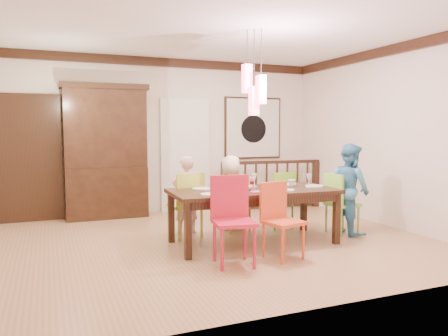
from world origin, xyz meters
name	(u,v)px	position (x,y,z in m)	size (l,w,h in m)	color
floor	(213,242)	(0.00, 0.00, 0.00)	(6.00, 6.00, 0.00)	#A77950
ceiling	(213,30)	(0.00, 0.00, 2.90)	(6.00, 6.00, 0.00)	white
wall_back	(167,136)	(0.00, 2.50, 1.45)	(6.00, 6.00, 0.00)	beige
wall_right	(385,137)	(3.00, 0.00, 1.45)	(5.00, 5.00, 0.00)	beige
crown_molding	(213,36)	(0.00, 0.00, 2.82)	(6.00, 5.00, 0.16)	black
panel_door	(30,160)	(-2.40, 2.45, 1.05)	(1.04, 0.07, 2.24)	black
white_doorway	(185,156)	(0.35, 2.46, 1.05)	(0.97, 0.05, 2.22)	silver
painting	(253,128)	(1.80, 2.46, 1.60)	(1.25, 0.06, 1.25)	black
pendant_cluster	(254,89)	(0.48, -0.28, 2.11)	(0.27, 0.21, 1.14)	#FF4C71
dining_table	(253,195)	(0.48, -0.28, 0.67)	(2.30, 1.10, 0.75)	black
chair_far_left	(185,200)	(-0.28, 0.40, 0.55)	(0.48, 0.48, 0.96)	#AEBF37
chair_far_mid	(236,199)	(0.55, 0.45, 0.50)	(0.40, 0.40, 0.87)	orange
chair_far_right	(278,196)	(1.26, 0.42, 0.52)	(0.44, 0.44, 0.91)	#649D23
chair_near_left	(234,215)	(-0.15, -1.08, 0.59)	(0.53, 0.53, 1.03)	red
chair_near_mid	(284,216)	(0.51, -1.07, 0.53)	(0.50, 0.50, 0.92)	#D54B25
chair_end_right	(343,199)	(1.99, -0.25, 0.52)	(0.45, 0.45, 0.91)	#84CA3F
china_hutch	(106,151)	(-1.16, 2.30, 1.19)	(1.50, 0.46, 2.37)	black
balustrade	(272,184)	(1.97, 1.95, 0.50)	(2.10, 0.22, 0.96)	black
person_far_left	(186,195)	(-0.21, 0.61, 0.59)	(0.43, 0.28, 1.18)	beige
person_far_mid	(231,192)	(0.53, 0.63, 0.59)	(0.57, 0.37, 1.17)	beige
person_end_right	(350,189)	(2.08, -0.32, 0.68)	(0.66, 0.52, 1.36)	teal
serving_bowl	(274,187)	(0.71, -0.44, 0.79)	(0.36, 0.36, 0.09)	yellow
small_bowl	(246,188)	(0.36, -0.31, 0.78)	(0.19, 0.19, 0.06)	white
cup_left	(228,189)	(0.06, -0.40, 0.79)	(0.11, 0.11, 0.09)	silver
cup_right	(292,183)	(1.15, -0.19, 0.80)	(0.11, 0.11, 0.10)	silver
plate_far_left	(202,189)	(-0.17, 0.00, 0.76)	(0.26, 0.26, 0.01)	white
plate_far_mid	(244,187)	(0.46, -0.01, 0.76)	(0.26, 0.26, 0.01)	white
plate_far_right	(287,184)	(1.17, -0.02, 0.76)	(0.26, 0.26, 0.01)	white
plate_near_left	(211,194)	(-0.24, -0.54, 0.76)	(0.26, 0.26, 0.01)	white
plate_near_mid	(285,190)	(0.82, -0.54, 0.76)	(0.26, 0.26, 0.01)	white
plate_end_right	(314,186)	(1.43, -0.33, 0.76)	(0.26, 0.26, 0.01)	white
wine_glass_a	(218,182)	(0.04, -0.09, 0.84)	(0.08, 0.08, 0.19)	#590C19
wine_glass_b	(254,180)	(0.62, -0.02, 0.84)	(0.08, 0.08, 0.19)	silver
wine_glass_c	(252,185)	(0.35, -0.51, 0.84)	(0.08, 0.08, 0.19)	#590C19
wine_glass_d	(309,181)	(1.30, -0.39, 0.84)	(0.08, 0.08, 0.19)	silver
napkin	(257,192)	(0.40, -0.57, 0.76)	(0.18, 0.14, 0.01)	#D83359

